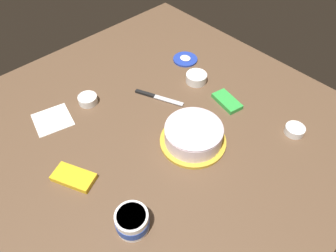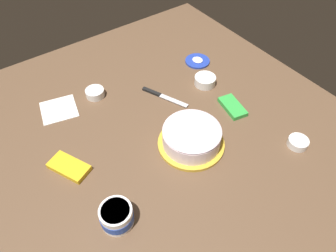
% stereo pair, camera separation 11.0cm
% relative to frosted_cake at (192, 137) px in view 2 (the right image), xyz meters
% --- Properties ---
extents(ground_plane, '(1.54, 1.54, 0.00)m').
position_rel_frosted_cake_xyz_m(ground_plane, '(-0.17, -0.05, -0.05)').
color(ground_plane, brown).
extents(frosted_cake, '(0.27, 0.27, 0.10)m').
position_rel_frosted_cake_xyz_m(frosted_cake, '(0.00, 0.00, 0.00)').
color(frosted_cake, gold).
rests_on(frosted_cake, ground_plane).
extents(frosting_tub, '(0.11, 0.11, 0.08)m').
position_rel_frosted_cake_xyz_m(frosting_tub, '(0.11, -0.40, -0.01)').
color(frosting_tub, white).
rests_on(frosting_tub, ground_plane).
extents(frosting_tub_lid, '(0.13, 0.13, 0.02)m').
position_rel_frosted_cake_xyz_m(frosting_tub_lid, '(-0.41, 0.37, -0.04)').
color(frosting_tub_lid, '#233DAD').
rests_on(frosting_tub_lid, ground_plane).
extents(spreading_knife, '(0.22, 0.11, 0.01)m').
position_rel_frosted_cake_xyz_m(spreading_knife, '(-0.30, 0.06, -0.04)').
color(spreading_knife, silver).
rests_on(spreading_knife, ground_plane).
extents(sprinkle_bowl_rainbow, '(0.08, 0.08, 0.03)m').
position_rel_frosted_cake_xyz_m(sprinkle_bowl_rainbow, '(0.25, 0.34, -0.03)').
color(sprinkle_bowl_rainbow, white).
rests_on(sprinkle_bowl_rainbow, ground_plane).
extents(sprinkle_bowl_blue, '(0.08, 0.08, 0.04)m').
position_rel_frosted_cake_xyz_m(sprinkle_bowl_blue, '(-0.48, -0.18, -0.03)').
color(sprinkle_bowl_blue, white).
rests_on(sprinkle_bowl_blue, ground_plane).
extents(sprinkle_bowl_orange, '(0.10, 0.10, 0.04)m').
position_rel_frosted_cake_xyz_m(sprinkle_bowl_orange, '(-0.25, 0.29, -0.02)').
color(sprinkle_bowl_orange, white).
rests_on(sprinkle_bowl_orange, ground_plane).
extents(candy_box_lower, '(0.15, 0.10, 0.02)m').
position_rel_frosted_cake_xyz_m(candy_box_lower, '(-0.05, 0.28, -0.04)').
color(candy_box_lower, green).
rests_on(candy_box_lower, ground_plane).
extents(candy_box_upper, '(0.17, 0.14, 0.02)m').
position_rel_frosted_cake_xyz_m(candy_box_upper, '(-0.18, -0.44, -0.04)').
color(candy_box_upper, yellow).
rests_on(candy_box_upper, ground_plane).
extents(paper_napkin, '(0.18, 0.18, 0.01)m').
position_rel_frosted_cake_xyz_m(paper_napkin, '(-0.49, -0.35, -0.04)').
color(paper_napkin, white).
rests_on(paper_napkin, ground_plane).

